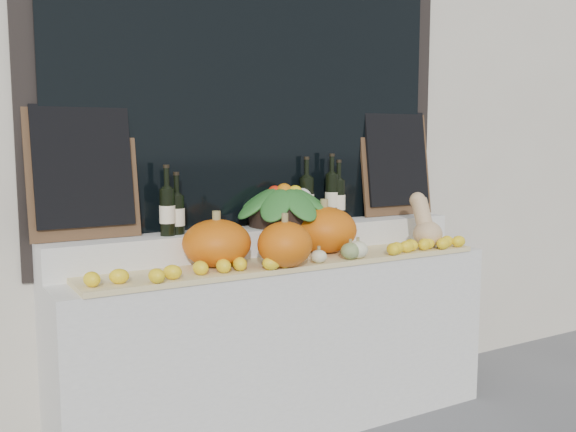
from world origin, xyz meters
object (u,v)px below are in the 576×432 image
at_px(pumpkin_left, 217,243).
at_px(pumpkin_right, 324,230).
at_px(butternut_squash, 425,225).
at_px(produce_bowl, 284,205).
at_px(wine_bottle_tall, 307,199).

xyz_separation_m(pumpkin_left, pumpkin_right, (0.63, 0.05, 0.01)).
distance_m(pumpkin_left, butternut_squash, 1.22).
bearing_deg(pumpkin_left, pumpkin_right, 4.45).
bearing_deg(produce_bowl, pumpkin_right, -46.76).
bearing_deg(pumpkin_right, wine_bottle_tall, 83.33).
distance_m(pumpkin_right, butternut_squash, 0.60).
bearing_deg(produce_bowl, butternut_squash, -21.16).
distance_m(butternut_squash, wine_bottle_tall, 0.67).
bearing_deg(pumpkin_left, butternut_squash, -3.60).
bearing_deg(pumpkin_right, butternut_squash, -12.13).
bearing_deg(produce_bowl, wine_bottle_tall, 17.78).
relative_size(pumpkin_left, butternut_squash, 1.09).
xyz_separation_m(pumpkin_right, wine_bottle_tall, (0.03, 0.21, 0.14)).
relative_size(pumpkin_right, butternut_squash, 1.16).
xyz_separation_m(butternut_squash, wine_bottle_tall, (-0.56, 0.34, 0.14)).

